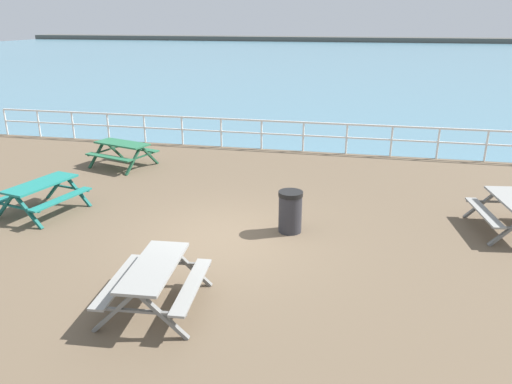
% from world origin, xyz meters
% --- Properties ---
extents(ground_plane, '(30.00, 24.00, 0.20)m').
position_xyz_m(ground_plane, '(0.00, 0.00, -0.10)').
color(ground_plane, brown).
extents(sea_band, '(142.00, 90.00, 0.01)m').
position_xyz_m(sea_band, '(0.00, 52.75, 0.00)').
color(sea_band, teal).
rests_on(sea_band, ground).
extents(distant_shoreline, '(142.00, 6.00, 1.80)m').
position_xyz_m(distant_shoreline, '(0.00, 95.75, 0.00)').
color(distant_shoreline, '#4C4C47').
rests_on(distant_shoreline, ground).
extents(seaward_railing, '(23.07, 0.07, 1.08)m').
position_xyz_m(seaward_railing, '(-0.00, 7.75, 0.73)').
color(seaward_railing, white).
rests_on(seaward_railing, ground).
extents(picnic_table_near_left, '(2.15, 1.95, 0.80)m').
position_xyz_m(picnic_table_near_left, '(-4.69, 4.62, 0.58)').
color(picnic_table_near_left, '#286B47').
rests_on(picnic_table_near_left, ground).
extents(picnic_table_mid_centre, '(1.67, 1.92, 0.80)m').
position_xyz_m(picnic_table_mid_centre, '(-0.32, -2.85, 0.58)').
color(picnic_table_mid_centre, gray).
rests_on(picnic_table_mid_centre, ground).
extents(picnic_table_far_left, '(1.86, 2.08, 0.80)m').
position_xyz_m(picnic_table_far_left, '(-4.74, 0.48, 0.58)').
color(picnic_table_far_left, '#1E7A70').
rests_on(picnic_table_far_left, ground).
extents(litter_bin, '(0.55, 0.55, 0.95)m').
position_xyz_m(litter_bin, '(1.38, 0.67, 0.48)').
color(litter_bin, '#2D2D33').
rests_on(litter_bin, ground).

